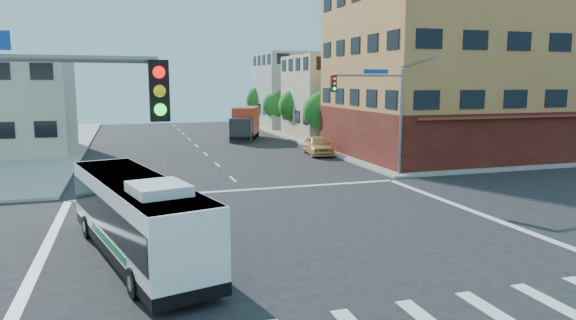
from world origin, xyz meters
name	(u,v)px	position (x,y,z in m)	size (l,w,h in m)	color
ground	(296,237)	(0.00, 0.00, 0.00)	(120.00, 120.00, 0.00)	black
sidewalk_ne	(474,131)	(35.00, 35.00, 0.07)	(50.00, 50.00, 0.15)	#99958E
corner_building_ne	(452,85)	(19.99, 18.48, 5.89)	(18.10, 15.44, 14.00)	#BA7E42
building_east_near	(345,97)	(16.98, 33.98, 4.51)	(12.06, 10.06, 9.00)	tan
building_east_far	(304,90)	(16.98, 47.98, 5.01)	(12.06, 10.06, 10.00)	#9E9E99
signal_mast_ne	(379,101)	(9.08, 10.62, 4.98)	(7.91, 1.13, 8.07)	slate
street_tree_a	(322,109)	(11.90, 27.92, 3.59)	(3.60, 3.60, 5.53)	#3B2215
street_tree_b	(296,104)	(11.90, 35.92, 3.75)	(3.80, 3.80, 5.79)	#3B2215
street_tree_c	(277,103)	(11.90, 43.92, 3.46)	(3.40, 3.40, 5.29)	#3B2215
street_tree_d	(261,98)	(11.90, 51.92, 3.88)	(4.00, 4.00, 6.03)	#3B2215
transit_bus	(137,216)	(-6.17, -0.67, 1.55)	(4.87, 10.92, 3.16)	black
box_truck	(245,124)	(5.79, 35.10, 1.67)	(4.77, 7.94, 3.44)	#26252B
parked_car	(318,145)	(9.12, 21.64, 0.82)	(1.94, 4.82, 1.64)	tan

